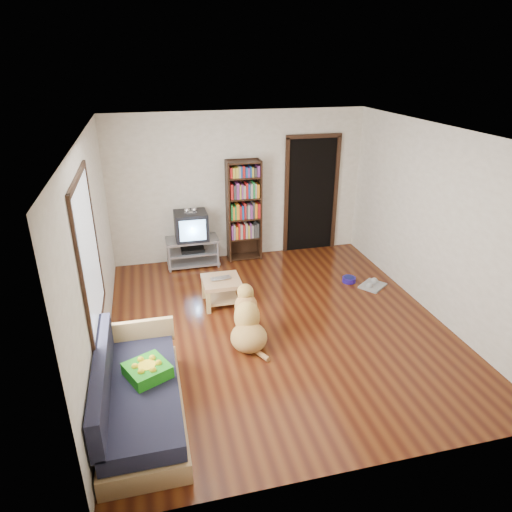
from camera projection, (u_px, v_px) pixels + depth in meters
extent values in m
plane|color=#59280F|center=(277.00, 324.00, 6.32)|extent=(5.00, 5.00, 0.00)
plane|color=white|center=(281.00, 133.00, 5.27)|extent=(5.00, 5.00, 0.00)
plane|color=silver|center=(239.00, 187.00, 8.02)|extent=(4.50, 0.00, 4.50)
plane|color=silver|center=(369.00, 350.00, 3.58)|extent=(4.50, 0.00, 4.50)
plane|color=silver|center=(94.00, 254.00, 5.31)|extent=(0.00, 5.00, 5.00)
plane|color=silver|center=(435.00, 223.00, 6.29)|extent=(0.00, 5.00, 5.00)
cube|color=#28951B|center=(147.00, 370.00, 4.63)|extent=(0.53, 0.53, 0.13)
imported|color=silver|center=(222.00, 280.00, 6.67)|extent=(0.32, 0.23, 0.02)
cylinder|color=navy|center=(349.00, 280.00, 7.50)|extent=(0.22, 0.22, 0.08)
cube|color=#9E9E9E|center=(373.00, 286.00, 7.35)|extent=(0.51, 0.49, 0.03)
cube|color=white|center=(89.00, 255.00, 4.79)|extent=(0.02, 1.30, 1.60)
cube|color=black|center=(77.00, 178.00, 4.46)|extent=(0.03, 1.42, 0.06)
cube|color=black|center=(100.00, 322.00, 5.12)|extent=(0.03, 1.42, 0.06)
cube|color=black|center=(83.00, 285.00, 4.16)|extent=(0.03, 0.06, 1.70)
cube|color=black|center=(95.00, 232.00, 5.41)|extent=(0.03, 0.06, 1.70)
cube|color=black|center=(311.00, 196.00, 8.40)|extent=(0.90, 0.02, 2.10)
cube|color=black|center=(286.00, 198.00, 8.28)|extent=(0.07, 0.05, 2.14)
cube|color=black|center=(335.00, 194.00, 8.49)|extent=(0.07, 0.05, 2.14)
cube|color=black|center=(314.00, 136.00, 7.95)|extent=(1.03, 0.05, 0.07)
cube|color=#99999E|center=(192.00, 240.00, 7.93)|extent=(0.90, 0.45, 0.04)
cube|color=#99999E|center=(193.00, 252.00, 8.02)|extent=(0.86, 0.42, 0.03)
cube|color=#99999E|center=(193.00, 262.00, 8.10)|extent=(0.90, 0.45, 0.04)
cylinder|color=#99999E|center=(169.00, 259.00, 7.76)|extent=(0.04, 0.04, 0.50)
cylinder|color=#99999E|center=(218.00, 254.00, 7.94)|extent=(0.04, 0.04, 0.50)
cylinder|color=#99999E|center=(168.00, 250.00, 8.11)|extent=(0.04, 0.04, 0.50)
cylinder|color=#99999E|center=(215.00, 245.00, 8.29)|extent=(0.04, 0.04, 0.50)
cube|color=black|center=(193.00, 249.00, 8.00)|extent=(0.40, 0.30, 0.07)
cube|color=black|center=(191.00, 226.00, 7.83)|extent=(0.55, 0.48, 0.48)
cube|color=black|center=(190.00, 222.00, 8.00)|extent=(0.40, 0.14, 0.36)
cube|color=#8CBFF2|center=(193.00, 231.00, 7.61)|extent=(0.44, 0.02, 0.36)
cube|color=silver|center=(191.00, 213.00, 7.68)|extent=(0.20, 0.07, 0.02)
sphere|color=silver|center=(187.00, 210.00, 7.65)|extent=(0.09, 0.09, 0.09)
sphere|color=silver|center=(194.00, 210.00, 7.68)|extent=(0.09, 0.09, 0.09)
cube|color=black|center=(228.00, 212.00, 7.99)|extent=(0.03, 0.30, 1.80)
cube|color=black|center=(260.00, 210.00, 8.11)|extent=(0.03, 0.30, 1.80)
cube|color=black|center=(242.00, 209.00, 8.17)|extent=(0.60, 0.02, 1.80)
cube|color=black|center=(244.00, 256.00, 8.40)|extent=(0.56, 0.28, 0.02)
cube|color=black|center=(244.00, 237.00, 8.25)|extent=(0.56, 0.28, 0.03)
cube|color=black|center=(244.00, 218.00, 8.10)|extent=(0.56, 0.28, 0.02)
cube|color=black|center=(244.00, 198.00, 7.95)|extent=(0.56, 0.28, 0.02)
cube|color=black|center=(244.00, 177.00, 7.80)|extent=(0.56, 0.28, 0.02)
cube|color=black|center=(243.00, 162.00, 7.70)|extent=(0.56, 0.28, 0.02)
cube|color=tan|center=(143.00, 411.00, 4.63)|extent=(0.80, 1.80, 0.22)
cube|color=#1E1E2D|center=(141.00, 393.00, 4.55)|extent=(0.74, 1.74, 0.18)
cube|color=#1E1E2D|center=(102.00, 377.00, 4.36)|extent=(0.12, 1.74, 0.40)
cube|color=tan|center=(139.00, 332.00, 5.24)|extent=(0.80, 0.06, 0.30)
cube|color=tan|center=(221.00, 281.00, 6.71)|extent=(0.55, 0.55, 0.06)
cube|color=tan|center=(222.00, 297.00, 6.82)|extent=(0.45, 0.45, 0.03)
cube|color=tan|center=(208.00, 303.00, 6.53)|extent=(0.06, 0.06, 0.34)
cube|color=tan|center=(240.00, 299.00, 6.64)|extent=(0.06, 0.06, 0.34)
cube|color=tan|center=(204.00, 288.00, 6.95)|extent=(0.06, 0.06, 0.34)
cube|color=tan|center=(234.00, 284.00, 7.05)|extent=(0.06, 0.06, 0.34)
ellipsoid|color=#B59845|center=(249.00, 337.00, 5.78)|extent=(0.52, 0.55, 0.35)
ellipsoid|color=gold|center=(247.00, 317.00, 5.87)|extent=(0.37, 0.40, 0.46)
ellipsoid|color=#B97A47|center=(246.00, 306.00, 5.91)|extent=(0.32, 0.29, 0.33)
ellipsoid|color=#B49745|center=(245.00, 292.00, 5.89)|extent=(0.23, 0.26, 0.20)
ellipsoid|color=#B38144|center=(244.00, 289.00, 6.00)|extent=(0.11, 0.19, 0.08)
sphere|color=black|center=(244.00, 286.00, 6.07)|extent=(0.04, 0.04, 0.04)
ellipsoid|color=tan|center=(240.00, 294.00, 5.85)|extent=(0.06, 0.07, 0.14)
ellipsoid|color=gold|center=(252.00, 293.00, 5.87)|extent=(0.06, 0.07, 0.14)
cylinder|color=tan|center=(240.00, 320.00, 6.09)|extent=(0.08, 0.12, 0.38)
cylinder|color=tan|center=(251.00, 319.00, 6.11)|extent=(0.08, 0.12, 0.38)
sphere|color=#CD864F|center=(240.00, 328.00, 6.20)|extent=(0.10, 0.10, 0.10)
sphere|color=#B47745|center=(250.00, 327.00, 6.22)|extent=(0.10, 0.10, 0.10)
cylinder|color=#B68746|center=(260.00, 354.00, 5.66)|extent=(0.19, 0.32, 0.08)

